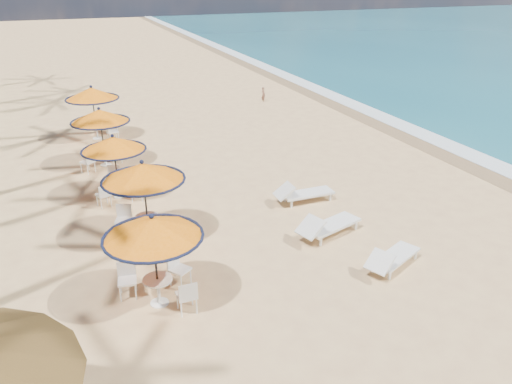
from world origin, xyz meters
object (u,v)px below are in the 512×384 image
lounger_near (392,258)px  lounger_mid (327,225)px  station_2 (114,152)px  lounger_far (302,193)px  station_1 (143,182)px  station_4 (94,98)px  station_3 (100,121)px  station_0 (155,238)px

lounger_near → lounger_mid: (-0.72, 2.19, 0.04)m
station_2 → lounger_far: size_ratio=1.09×
station_1 → station_4: 10.50m
station_2 → lounger_mid: (5.36, -5.21, -1.30)m
station_3 → lounger_far: station_3 is taller
station_2 → station_3: 3.36m
station_2 → lounger_near: bearing=-50.6°
lounger_far → lounger_near: bearing=-85.7°
station_1 → station_2: station_1 is taller
station_0 → station_3: bearing=90.9°
lounger_mid → lounger_far: size_ratio=1.10×
station_3 → lounger_near: station_3 is taller
lounger_near → lounger_far: (-0.33, 4.61, 0.02)m
station_3 → lounger_near: (6.17, -10.75, -1.52)m
station_1 → station_4: station_4 is taller
station_4 → station_2: bearing=-90.4°
station_2 → station_4: 7.11m
station_0 → station_1: bearing=84.5°
station_0 → station_2: size_ratio=1.05×
lounger_far → station_0: bearing=-146.0°
station_3 → lounger_far: (5.84, -6.14, -1.49)m
station_2 → station_0: bearing=-89.4°
station_3 → lounger_near: bearing=-60.2°
station_0 → station_2: bearing=90.6°
lounger_near → station_4: bearing=88.0°
station_0 → lounger_far: bearing=33.8°
station_3 → station_4: bearing=87.9°
station_2 → lounger_far: station_2 is taller
station_0 → lounger_mid: size_ratio=1.04×
lounger_near → lounger_far: lounger_far is taller
station_2 → lounger_far: bearing=-25.9°
lounger_near → station_0: bearing=147.8°
station_1 → lounger_mid: (4.98, -1.82, -1.45)m
lounger_mid → station_2: bearing=118.2°
station_3 → lounger_mid: 10.26m
station_2 → lounger_mid: 7.59m
station_4 → lounger_mid: station_4 is taller
station_0 → lounger_far: (5.68, 3.80, -1.40)m
station_1 → station_3: bearing=94.0°
station_0 → station_4: station_4 is taller
station_3 → lounger_mid: size_ratio=1.05×
station_2 → lounger_near: (6.08, -7.40, -1.34)m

